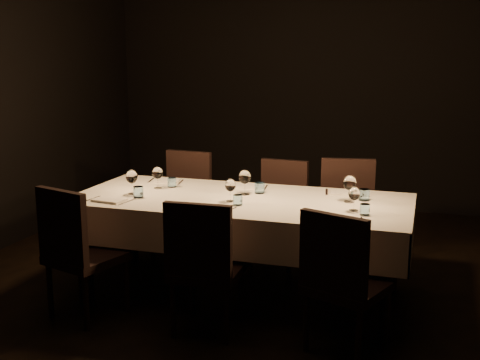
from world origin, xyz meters
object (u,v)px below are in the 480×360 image
(chair_far_center, at_px, (280,206))
(chair_near_left, at_px, (77,247))
(dining_table, at_px, (240,208))
(chair_near_center, at_px, (204,261))
(chair_near_right, at_px, (341,276))
(chair_far_left, at_px, (184,198))
(chair_far_right, at_px, (347,211))

(chair_far_center, bearing_deg, chair_near_left, -116.79)
(dining_table, xyz_separation_m, chair_near_left, (-0.94, -0.76, -0.17))
(chair_near_left, height_order, chair_near_center, chair_near_left)
(chair_near_center, height_order, chair_far_center, chair_near_center)
(chair_near_right, relative_size, chair_far_left, 0.98)
(chair_near_center, bearing_deg, dining_table, -93.19)
(dining_table, bearing_deg, chair_far_right, 48.28)
(chair_near_left, relative_size, chair_near_right, 1.03)
(chair_near_left, distance_m, chair_near_center, 0.92)
(chair_far_left, xyz_separation_m, chair_far_center, (0.92, 0.01, -0.02))
(dining_table, height_order, chair_far_right, chair_far_right)
(chair_near_left, height_order, chair_far_left, chair_near_left)
(chair_near_left, bearing_deg, chair_far_left, -77.15)
(chair_near_left, xyz_separation_m, chair_near_center, (0.92, 0.03, -0.01))
(chair_far_right, bearing_deg, chair_far_center, 164.61)
(chair_near_left, relative_size, chair_far_right, 0.99)
(chair_far_left, bearing_deg, chair_far_right, 2.86)
(dining_table, distance_m, chair_far_center, 0.88)
(chair_far_left, xyz_separation_m, chair_far_right, (1.51, -0.05, 0.01))
(dining_table, height_order, chair_near_right, chair_near_right)
(chair_near_left, distance_m, chair_far_right, 2.25)
(chair_near_center, bearing_deg, chair_far_center, -96.25)
(chair_near_center, bearing_deg, chair_far_left, -64.94)
(chair_near_center, relative_size, chair_far_right, 0.96)
(chair_far_right, bearing_deg, chair_far_left, 168.90)
(chair_near_center, relative_size, chair_far_left, 0.98)
(chair_near_center, bearing_deg, chair_far_right, -117.21)
(chair_near_left, relative_size, chair_near_center, 1.03)
(dining_table, distance_m, chair_near_center, 0.75)
(chair_far_center, bearing_deg, chair_far_right, -0.12)
(dining_table, xyz_separation_m, chair_far_left, (-0.81, 0.84, -0.17))
(chair_far_left, relative_size, chair_far_right, 0.99)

